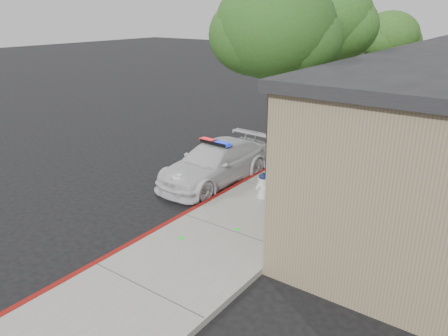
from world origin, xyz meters
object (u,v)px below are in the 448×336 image
Objects in this scene: street_tree_near at (275,33)px; street_tree_mid at (324,21)px; police_car at (215,163)px; street_tree_far at (390,39)px; fire_hydrant at (263,185)px.

street_tree_mid is (-0.25, 3.88, 0.23)m from street_tree_near.
police_car is 0.88× the size of street_tree_far.
street_tree_near is 0.96× the size of street_tree_mid.
street_tree_near is at bearing -90.27° from street_tree_far.
police_car is 0.71× the size of street_tree_mid.
street_tree_near is 3.89m from street_tree_mid.
police_car is 5.89× the size of fire_hydrant.
street_tree_mid reaches higher than police_car.
police_car reaches higher than fire_hydrant.
street_tree_mid reaches higher than street_tree_far.
street_tree_far reaches higher than fire_hydrant.
street_tree_far is (0.05, 11.33, -0.72)m from street_tree_near.
street_tree_near is at bearing -86.30° from street_tree_mid.
fire_hydrant is at bearing -10.04° from police_car.
street_tree_far is at bearing 112.21° from fire_hydrant.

